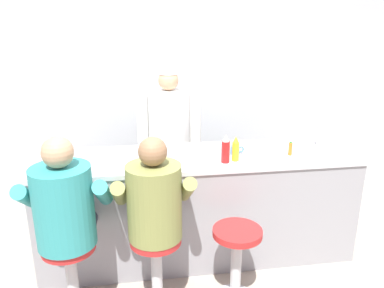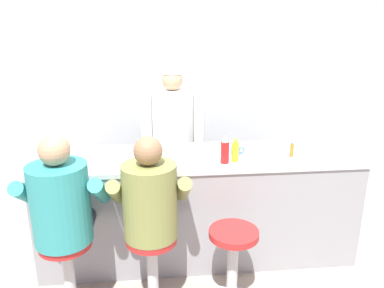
# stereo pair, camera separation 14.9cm
# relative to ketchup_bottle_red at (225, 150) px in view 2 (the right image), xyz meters

# --- Properties ---
(ground_plane) EXTENTS (20.00, 20.00, 0.00)m
(ground_plane) POSITION_rel_ketchup_bottle_red_xyz_m (-0.19, -0.16, -1.12)
(ground_plane) COLOR #9E9384
(wall_back) EXTENTS (10.00, 0.06, 2.70)m
(wall_back) POSITION_rel_ketchup_bottle_red_xyz_m (-0.19, 1.61, 0.23)
(wall_back) COLOR #B2B7BC
(wall_back) RESTS_ON ground_plane
(diner_counter) EXTENTS (2.87, 0.74, 1.00)m
(diner_counter) POSITION_rel_ketchup_bottle_red_xyz_m (-0.19, 0.21, -0.61)
(diner_counter) COLOR gray
(diner_counter) RESTS_ON ground_plane
(ketchup_bottle_red) EXTENTS (0.07, 0.07, 0.24)m
(ketchup_bottle_red) POSITION_rel_ketchup_bottle_red_xyz_m (0.00, 0.00, 0.00)
(ketchup_bottle_red) COLOR red
(ketchup_bottle_red) RESTS_ON diner_counter
(mustard_bottle_yellow) EXTENTS (0.06, 0.06, 0.21)m
(mustard_bottle_yellow) POSITION_rel_ketchup_bottle_red_xyz_m (0.09, 0.03, -0.01)
(mustard_bottle_yellow) COLOR yellow
(mustard_bottle_yellow) RESTS_ON diner_counter
(hot_sauce_bottle_orange) EXTENTS (0.03, 0.03, 0.12)m
(hot_sauce_bottle_orange) POSITION_rel_ketchup_bottle_red_xyz_m (0.61, 0.09, -0.05)
(hot_sauce_bottle_orange) COLOR orange
(hot_sauce_bottle_orange) RESTS_ON diner_counter
(water_pitcher_clear) EXTENTS (0.16, 0.14, 0.20)m
(water_pitcher_clear) POSITION_rel_ketchup_bottle_red_xyz_m (1.03, 0.28, -0.01)
(water_pitcher_clear) COLOR silver
(water_pitcher_clear) RESTS_ON diner_counter
(breakfast_plate) EXTENTS (0.27, 0.27, 0.05)m
(breakfast_plate) POSITION_rel_ketchup_bottle_red_xyz_m (-0.52, 0.02, -0.10)
(breakfast_plate) COLOR white
(breakfast_plate) RESTS_ON diner_counter
(cereal_bowl) EXTENTS (0.14, 0.14, 0.05)m
(cereal_bowl) POSITION_rel_ketchup_bottle_red_xyz_m (-0.31, -0.03, -0.09)
(cereal_bowl) COLOR white
(cereal_bowl) RESTS_ON diner_counter
(coffee_mug_blue) EXTENTS (0.13, 0.08, 0.08)m
(coffee_mug_blue) POSITION_rel_ketchup_bottle_red_xyz_m (0.14, 0.18, -0.07)
(coffee_mug_blue) COLOR #4C7AB2
(coffee_mug_blue) RESTS_ON diner_counter
(diner_seated_teal) EXTENTS (0.62, 0.61, 1.43)m
(diner_seated_teal) POSITION_rel_ketchup_bottle_red_xyz_m (-1.25, -0.44, -0.24)
(diner_seated_teal) COLOR #B2B5BA
(diner_seated_teal) RESTS_ON ground_plane
(diner_seated_olive) EXTENTS (0.60, 0.59, 1.40)m
(diner_seated_olive) POSITION_rel_ketchup_bottle_red_xyz_m (-0.63, -0.45, -0.26)
(diner_seated_olive) COLOR #B2B5BA
(diner_seated_olive) RESTS_ON ground_plane
(empty_stool_round) EXTENTS (0.38, 0.38, 0.64)m
(empty_stool_round) POSITION_rel_ketchup_bottle_red_xyz_m (-0.01, -0.48, -0.69)
(empty_stool_round) COLOR #B2B5BA
(empty_stool_round) RESTS_ON ground_plane
(cook_in_whites_near) EXTENTS (0.70, 0.45, 1.79)m
(cook_in_whites_near) POSITION_rel_ketchup_bottle_red_xyz_m (-0.38, 1.02, -0.13)
(cook_in_whites_near) COLOR #232328
(cook_in_whites_near) RESTS_ON ground_plane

